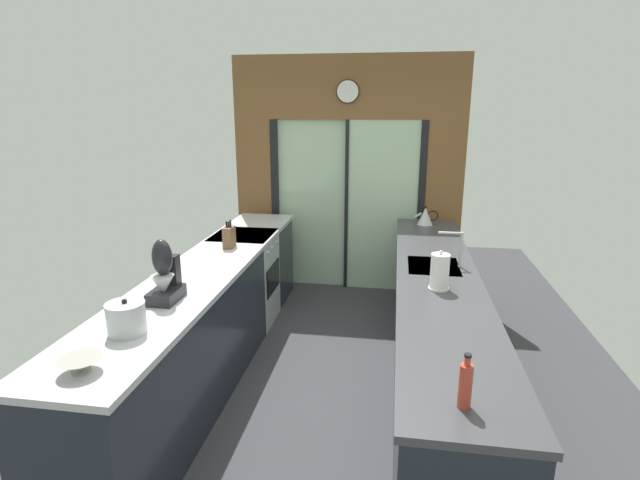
{
  "coord_description": "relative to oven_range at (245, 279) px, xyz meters",
  "views": [
    {
      "loc": [
        0.57,
        -3.24,
        2.16
      ],
      "look_at": [
        -0.09,
        0.94,
        0.98
      ],
      "focal_mm": 27.38,
      "sensor_mm": 36.0,
      "label": 1
    }
  ],
  "objects": [
    {
      "name": "stand_mixer",
      "position": [
        0.02,
        -1.7,
        0.63
      ],
      "size": [
        0.17,
        0.27,
        0.42
      ],
      "color": "black",
      "rests_on": "left_counter_run"
    },
    {
      "name": "right_counter_run",
      "position": [
        1.82,
        -0.95,
        0.01
      ],
      "size": [
        0.62,
        3.8,
        0.92
      ],
      "color": "#1E232D",
      "rests_on": "ground_plane"
    },
    {
      "name": "mixing_bowl",
      "position": [
        0.02,
        -2.61,
        0.5
      ],
      "size": [
        0.21,
        0.21,
        0.07
      ],
      "color": "gray",
      "rests_on": "left_counter_run"
    },
    {
      "name": "sink_faucet",
      "position": [
        1.97,
        -0.7,
        0.65
      ],
      "size": [
        0.19,
        0.02,
        0.28
      ],
      "color": "#B7BABC",
      "rests_on": "right_counter_run"
    },
    {
      "name": "back_wall_unit",
      "position": [
        0.91,
        1.15,
        1.07
      ],
      "size": [
        2.64,
        0.12,
        2.7
      ],
      "color": "brown",
      "rests_on": "ground_plane"
    },
    {
      "name": "soap_bottle",
      "position": [
        1.8,
        -2.61,
        0.57
      ],
      "size": [
        0.06,
        0.06,
        0.25
      ],
      "color": "#B23D2D",
      "rests_on": "right_counter_run"
    },
    {
      "name": "kettle",
      "position": [
        1.8,
        0.71,
        0.56
      ],
      "size": [
        0.25,
        0.17,
        0.21
      ],
      "color": "#B7BABC",
      "rests_on": "right_counter_run"
    },
    {
      "name": "oven_range",
      "position": [
        0.0,
        0.0,
        0.0
      ],
      "size": [
        0.6,
        0.6,
        0.92
      ],
      "color": "#B7BABC",
      "rests_on": "ground_plane"
    },
    {
      "name": "stock_pot",
      "position": [
        0.02,
        -2.19,
        0.56
      ],
      "size": [
        0.22,
        0.22,
        0.21
      ],
      "color": "#B7BABC",
      "rests_on": "left_counter_run"
    },
    {
      "name": "knife_block",
      "position": [
        0.02,
        -0.46,
        0.56
      ],
      "size": [
        0.08,
        0.14,
        0.26
      ],
      "color": "brown",
      "rests_on": "left_counter_run"
    },
    {
      "name": "paper_towel_roll",
      "position": [
        1.8,
        -1.22,
        0.59
      ],
      "size": [
        0.15,
        0.15,
        0.28
      ],
      "color": "#B7BABC",
      "rests_on": "right_counter_run"
    },
    {
      "name": "left_counter_run",
      "position": [
        -0.0,
        -1.12,
        0.01
      ],
      "size": [
        0.62,
        3.8,
        0.92
      ],
      "color": "#1E232D",
      "rests_on": "ground_plane"
    },
    {
      "name": "ground_plane",
      "position": [
        0.91,
        -0.65,
        -0.47
      ],
      "size": [
        5.04,
        7.6,
        0.02
      ],
      "primitive_type": "cube",
      "color": "#38383D"
    }
  ]
}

